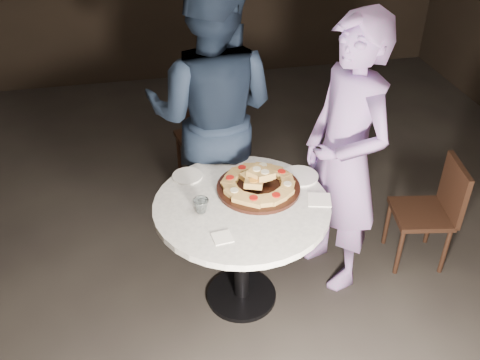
% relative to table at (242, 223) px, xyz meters
% --- Properties ---
extents(floor, '(7.00, 7.00, 0.00)m').
position_rel_table_xyz_m(floor, '(0.09, 0.10, -0.63)').
color(floor, black).
rests_on(floor, ground).
extents(table, '(1.06, 1.06, 0.77)m').
position_rel_table_xyz_m(table, '(0.00, 0.00, 0.00)').
color(table, black).
rests_on(table, ground).
extents(serving_board, '(0.66, 0.66, 0.02)m').
position_rel_table_xyz_m(serving_board, '(0.13, 0.12, 0.15)').
color(serving_board, black).
rests_on(serving_board, table).
extents(focaccia_pile, '(0.44, 0.44, 0.12)m').
position_rel_table_xyz_m(focaccia_pile, '(0.12, 0.12, 0.20)').
color(focaccia_pile, '#B48945').
rests_on(focaccia_pile, serving_board).
extents(plate_left, '(0.23, 0.23, 0.01)m').
position_rel_table_xyz_m(plate_left, '(-0.27, 0.33, 0.15)').
color(plate_left, white).
rests_on(plate_left, table).
extents(plate_right, '(0.23, 0.23, 0.01)m').
position_rel_table_xyz_m(plate_right, '(0.41, 0.19, 0.15)').
color(plate_right, white).
rests_on(plate_right, table).
extents(water_glass, '(0.09, 0.09, 0.08)m').
position_rel_table_xyz_m(water_glass, '(-0.24, -0.03, 0.19)').
color(water_glass, silver).
rests_on(water_glass, table).
extents(napkin_near, '(0.11, 0.11, 0.01)m').
position_rel_table_xyz_m(napkin_near, '(-0.16, -0.28, 0.15)').
color(napkin_near, white).
rests_on(napkin_near, table).
extents(napkin_far, '(0.16, 0.16, 0.01)m').
position_rel_table_xyz_m(napkin_far, '(0.45, -0.06, 0.15)').
color(napkin_far, white).
rests_on(napkin_far, table).
extents(chair_far, '(0.44, 0.46, 0.82)m').
position_rel_table_xyz_m(chair_far, '(-0.03, 1.31, -0.16)').
color(chair_far, black).
rests_on(chair_far, ground).
extents(chair_right, '(0.44, 0.42, 0.78)m').
position_rel_table_xyz_m(chair_right, '(1.35, 0.12, -0.18)').
color(chair_right, black).
rests_on(chair_right, ground).
extents(diner_navy, '(1.14, 1.02, 1.93)m').
position_rel_table_xyz_m(diner_navy, '(-0.05, 0.75, 0.33)').
color(diner_navy, black).
rests_on(diner_navy, ground).
extents(diner_teal, '(0.60, 0.75, 1.81)m').
position_rel_table_xyz_m(diner_teal, '(0.66, 0.13, 0.28)').
color(diner_teal, '#7A629E').
rests_on(diner_teal, ground).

